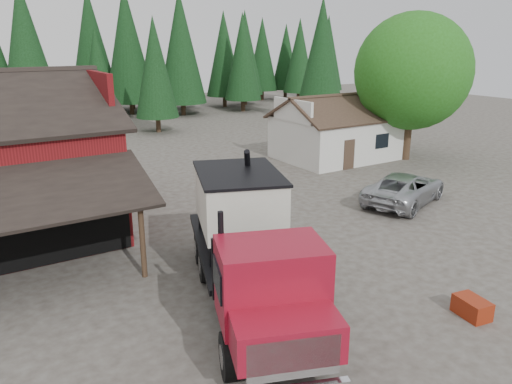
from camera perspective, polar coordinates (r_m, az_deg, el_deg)
ground at (r=19.74m, az=5.21°, el=-8.00°), size 120.00×120.00×0.00m
farmhouse at (r=36.81m, az=9.20°, el=6.41°), size 8.60×6.42×4.65m
deciduous_tree at (r=37.01m, az=17.48°, el=12.54°), size 8.00×8.00×10.20m
conifer_backdrop at (r=57.79m, az=-21.09°, el=7.64°), size 76.00×16.00×16.00m
near_pine_b at (r=47.34m, az=-11.46°, el=13.78°), size 3.96×3.96×10.40m
near_pine_c at (r=51.96m, az=7.49°, el=15.34°), size 4.84×4.84×12.40m
near_pine_d at (r=48.63m, az=-24.77°, el=14.46°), size 5.28×5.28×13.40m
feed_truck at (r=15.76m, az=-0.78°, el=-5.86°), size 6.20×10.73×4.70m
silver_car at (r=27.41m, az=16.63°, el=0.42°), size 6.48×4.56×1.64m
equip_box at (r=17.39m, az=23.45°, el=-12.01°), size 0.87×1.20×0.60m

